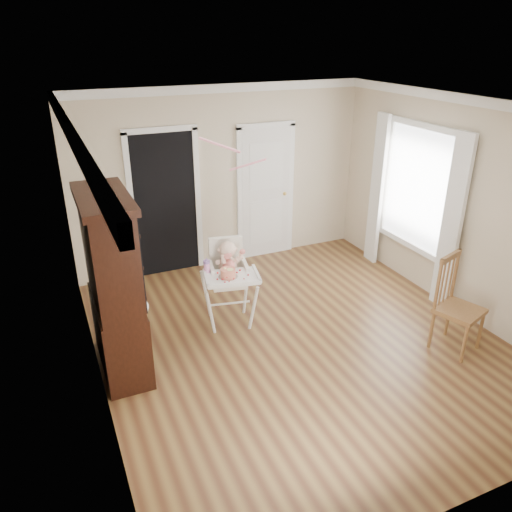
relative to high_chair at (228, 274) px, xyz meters
name	(u,v)px	position (x,y,z in m)	size (l,w,h in m)	color
floor	(299,341)	(0.61, -0.72, -0.69)	(5.00, 5.00, 0.00)	#52301C
ceiling	(309,107)	(0.61, -0.72, 2.01)	(5.00, 5.00, 0.00)	white
wall_back	(223,178)	(0.61, 1.78, 0.66)	(4.50, 4.50, 0.00)	beige
wall_left	(87,273)	(-1.64, -0.72, 0.66)	(5.00, 5.00, 0.00)	beige
wall_right	(462,208)	(2.86, -0.72, 0.66)	(5.00, 5.00, 0.00)	beige
crown_molding	(308,113)	(0.61, -0.72, 1.95)	(4.50, 5.00, 0.12)	white
doorway	(165,202)	(-0.29, 1.77, 0.42)	(1.06, 0.05, 2.22)	black
closet_door	(266,194)	(1.31, 1.76, 0.34)	(0.96, 0.09, 2.13)	white
window_right	(414,196)	(2.79, 0.08, 0.60)	(0.13, 1.84, 2.30)	white
high_chair	(228,274)	(0.00, 0.00, 0.00)	(0.78, 0.90, 1.12)	white
baby	(228,261)	(0.01, 0.03, 0.16)	(0.31, 0.27, 0.48)	beige
cake	(228,273)	(-0.09, -0.24, 0.14)	(0.23, 0.23, 0.10)	silver
sippy_cup	(207,266)	(-0.28, -0.02, 0.17)	(0.08, 0.08, 0.19)	#F193D0
china_cabinet	(115,287)	(-1.38, -0.36, 0.29)	(0.52, 1.16, 1.96)	black
dining_chair	(457,307)	(2.17, -1.53, -0.16)	(0.59, 0.59, 1.13)	brown
streamer	(220,145)	(-0.02, 0.13, 1.53)	(0.03, 0.50, 0.02)	pink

